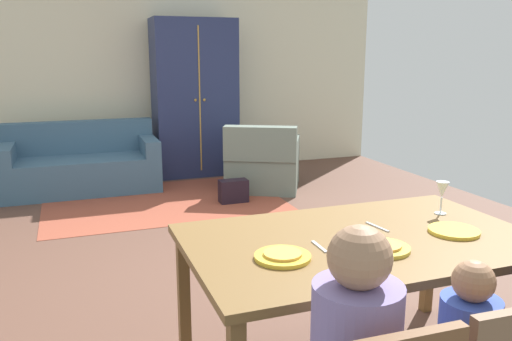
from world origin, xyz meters
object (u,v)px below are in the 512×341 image
object	(u,v)px
plate_near_woman	(454,231)
plate_near_child	(383,248)
wine_glass	(442,191)
armoire	(195,98)
plate_near_man	(283,257)
handbag	(233,191)
dining_table	(361,250)
armchair	(263,164)
couch	(82,166)

from	to	relation	value
plate_near_woman	plate_near_child	bearing A→B (deg)	-170.34
wine_glass	armoire	bearing A→B (deg)	93.43
wine_glass	plate_near_man	bearing A→B (deg)	-164.54
handbag	plate_near_man	bearing A→B (deg)	-103.96
plate_near_man	wine_glass	distance (m)	1.13
dining_table	handbag	world-z (taller)	dining_table
plate_near_man	armchair	size ratio (longest dim) A/B	0.22
armoire	handbag	bearing A→B (deg)	-88.26
wine_glass	armoire	xyz separation A→B (m)	(-0.28, 4.69, 0.16)
plate_near_woman	couch	size ratio (longest dim) A/B	0.14
armoire	handbag	xyz separation A→B (m)	(0.05, -1.57, -0.92)
plate_near_woman	wine_glass	xyz separation A→B (m)	(0.15, 0.28, 0.12)
handbag	plate_near_woman	bearing A→B (deg)	-88.51
plate_near_child	plate_near_man	bearing A→B (deg)	172.72
plate_near_man	couch	distance (m)	4.66
wine_glass	plate_near_child	bearing A→B (deg)	-149.66
dining_table	plate_near_child	world-z (taller)	plate_near_child
dining_table	armchair	distance (m)	3.88
armchair	plate_near_woman	bearing A→B (deg)	-96.46
plate_near_child	armoire	xyz separation A→B (m)	(0.33, 5.05, 0.28)
plate_near_woman	couch	world-z (taller)	couch
wine_glass	couch	size ratio (longest dim) A/B	0.10
handbag	couch	bearing A→B (deg)	143.73
plate_near_woman	wine_glass	bearing A→B (deg)	62.59
dining_table	wine_glass	bearing A→B (deg)	16.31
plate_near_child	armchair	size ratio (longest dim) A/B	0.22
plate_near_child	armoire	bearing A→B (deg)	86.22
dining_table	armoire	size ratio (longest dim) A/B	0.81
armchair	armoire	bearing A→B (deg)	117.19
dining_table	armoire	bearing A→B (deg)	86.08
couch	handbag	distance (m)	1.97
dining_table	armchair	xyz separation A→B (m)	(0.91, 3.76, -0.37)
plate_near_man	handbag	xyz separation A→B (m)	(0.85, 3.42, -0.64)
plate_near_man	armchair	bearing A→B (deg)	70.45
plate_near_child	wine_glass	size ratio (longest dim) A/B	1.34
couch	handbag	size ratio (longest dim) A/B	5.65
plate_near_man	couch	xyz separation A→B (m)	(-0.73, 4.58, -0.47)
plate_near_woman	handbag	world-z (taller)	plate_near_woman
plate_near_woman	couch	xyz separation A→B (m)	(-1.67, 4.56, -0.47)
plate_near_woman	armchair	xyz separation A→B (m)	(0.44, 3.86, -0.45)
armchair	handbag	world-z (taller)	armchair
dining_table	plate_near_woman	distance (m)	0.49
plate_near_child	couch	bearing A→B (deg)	104.47
dining_table	plate_near_woman	world-z (taller)	plate_near_woman
plate_near_man	couch	world-z (taller)	couch
dining_table	armoire	distance (m)	4.90
armchair	armoire	distance (m)	1.45
plate_near_child	handbag	size ratio (longest dim) A/B	0.78
plate_near_child	armoire	size ratio (longest dim) A/B	0.12
plate_near_man	wine_glass	size ratio (longest dim) A/B	1.34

